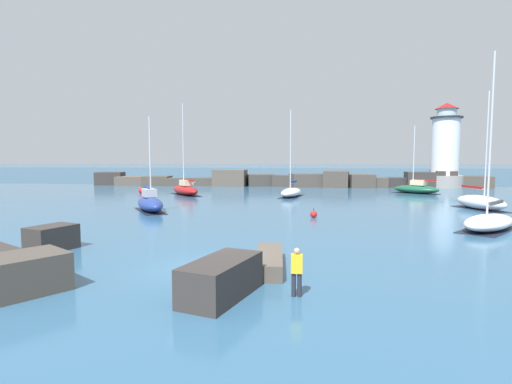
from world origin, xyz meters
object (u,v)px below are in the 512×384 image
(sailboat_moored_2, at_px, (489,221))
(sailboat_moored_3, at_px, (150,203))
(sailboat_moored_4, at_px, (480,202))
(mooring_buoy_orange_near, at_px, (142,190))
(sailboat_moored_1, at_px, (185,189))
(mooring_buoy_far_side, at_px, (314,214))
(person_on_rocks, at_px, (297,270))
(sailboat_moored_5, at_px, (416,188))
(lighthouse, at_px, (445,152))
(sailboat_moored_0, at_px, (291,192))

(sailboat_moored_2, distance_m, sailboat_moored_3, 24.36)
(sailboat_moored_4, xyz_separation_m, mooring_buoy_orange_near, (-34.61, 11.94, -0.27))
(sailboat_moored_1, bearing_deg, mooring_buoy_far_side, -49.55)
(sailboat_moored_2, height_order, sailboat_moored_4, sailboat_moored_2)
(sailboat_moored_4, height_order, person_on_rocks, sailboat_moored_4)
(sailboat_moored_1, distance_m, mooring_buoy_orange_near, 6.14)
(sailboat_moored_5, bearing_deg, sailboat_moored_4, -86.85)
(sailboat_moored_2, relative_size, sailboat_moored_5, 1.26)
(sailboat_moored_1, xyz_separation_m, person_on_rocks, (13.12, -33.69, 0.17))
(lighthouse, bearing_deg, mooring_buoy_far_side, -122.18)
(sailboat_moored_3, xyz_separation_m, mooring_buoy_far_side, (13.20, -2.34, -0.43))
(sailboat_moored_0, distance_m, sailboat_moored_1, 12.53)
(mooring_buoy_orange_near, bearing_deg, person_on_rocks, -61.49)
(sailboat_moored_0, relative_size, sailboat_moored_2, 0.92)
(lighthouse, bearing_deg, sailboat_moored_3, -138.01)
(sailboat_moored_0, height_order, person_on_rocks, sailboat_moored_0)
(sailboat_moored_0, height_order, sailboat_moored_2, sailboat_moored_2)
(sailboat_moored_1, bearing_deg, sailboat_moored_3, -85.48)
(sailboat_moored_1, height_order, person_on_rocks, sailboat_moored_1)
(sailboat_moored_3, relative_size, sailboat_moored_4, 0.78)
(sailboat_moored_3, bearing_deg, sailboat_moored_1, 94.52)
(mooring_buoy_far_side, xyz_separation_m, person_on_rocks, (-1.23, -16.86, 0.60))
(mooring_buoy_far_side, bearing_deg, sailboat_moored_4, 23.87)
(sailboat_moored_0, relative_size, sailboat_moored_3, 1.26)
(sailboat_moored_2, bearing_deg, person_on_rocks, -131.80)
(sailboat_moored_4, relative_size, mooring_buoy_orange_near, 10.48)
(sailboat_moored_1, distance_m, sailboat_moored_2, 32.25)
(sailboat_moored_1, height_order, sailboat_moored_4, sailboat_moored_1)
(sailboat_moored_5, distance_m, mooring_buoy_orange_near, 33.94)
(sailboat_moored_3, xyz_separation_m, sailboat_moored_4, (27.51, 3.99, -0.05))
(sailboat_moored_0, relative_size, mooring_buoy_orange_near, 10.27)
(sailboat_moored_5, bearing_deg, sailboat_moored_0, -159.16)
(lighthouse, relative_size, sailboat_moored_3, 1.63)
(sailboat_moored_1, height_order, mooring_buoy_far_side, sailboat_moored_1)
(sailboat_moored_1, bearing_deg, lighthouse, 24.52)
(sailboat_moored_2, distance_m, sailboat_moored_4, 10.98)
(sailboat_moored_3, distance_m, mooring_buoy_orange_near, 17.45)
(sailboat_moored_1, height_order, sailboat_moored_5, sailboat_moored_1)
(sailboat_moored_3, xyz_separation_m, mooring_buoy_orange_near, (-7.11, 15.93, -0.32))
(sailboat_moored_3, height_order, person_on_rocks, sailboat_moored_3)
(sailboat_moored_0, bearing_deg, sailboat_moored_5, 20.84)
(sailboat_moored_0, distance_m, mooring_buoy_far_side, 15.95)
(sailboat_moored_0, distance_m, mooring_buoy_orange_near, 18.61)
(sailboat_moored_5, bearing_deg, sailboat_moored_2, -96.94)
(mooring_buoy_orange_near, bearing_deg, sailboat_moored_1, -13.55)
(sailboat_moored_3, bearing_deg, person_on_rocks, -58.04)
(sailboat_moored_4, relative_size, mooring_buoy_far_side, 13.87)
(lighthouse, distance_m, sailboat_moored_4, 27.61)
(sailboat_moored_2, bearing_deg, mooring_buoy_orange_near, 144.11)
(sailboat_moored_1, relative_size, sailboat_moored_5, 1.29)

